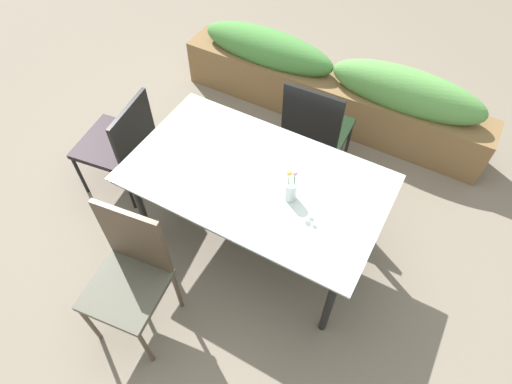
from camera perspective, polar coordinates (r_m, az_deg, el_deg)
The scene contains 7 objects.
ground_plane at distance 3.45m, azimuth -0.86°, elevation -5.26°, with size 12.00×12.00×0.00m, color #756B5B.
dining_table at distance 2.82m, azimuth -0.00°, elevation 1.16°, with size 1.65×0.95×0.78m.
chair_near_left at distance 2.74m, azimuth -16.06°, elevation -9.76°, with size 0.49×0.49×1.02m.
chair_far_side at distance 3.47m, azimuth 7.70°, elevation 8.27°, with size 0.49×0.49×0.97m.
chair_end_left at distance 3.54m, azimuth -17.21°, elevation 6.38°, with size 0.57×0.57×0.87m.
flower_vase at distance 2.61m, azimuth 4.56°, elevation 0.36°, with size 0.08×0.08×0.26m.
planter_box at distance 4.14m, azimuth 9.83°, elevation 13.26°, with size 2.90×0.37×0.77m.
Camera 1 is at (0.95, -1.60, 2.90)m, focal length 30.78 mm.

